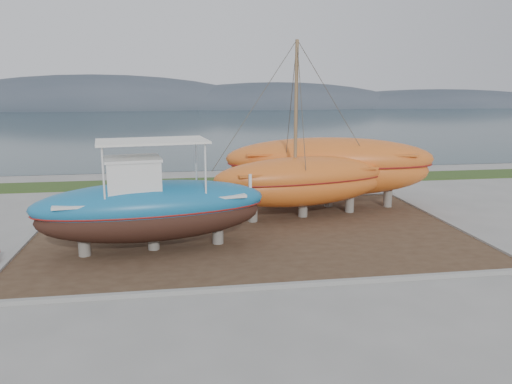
{
  "coord_description": "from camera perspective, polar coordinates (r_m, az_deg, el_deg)",
  "views": [
    {
      "loc": [
        -2.93,
        -16.46,
        6.24
      ],
      "look_at": [
        0.27,
        4.0,
        1.78
      ],
      "focal_mm": 35.0,
      "sensor_mm": 36.0,
      "label": 1
    }
  ],
  "objects": [
    {
      "name": "ground",
      "position": [
        17.85,
        1.15,
        -8.32
      ],
      "size": [
        140.0,
        140.0,
        0.0
      ],
      "primitive_type": "plane",
      "color": "gray",
      "rests_on": "ground"
    },
    {
      "name": "dirt_patch",
      "position": [
        21.58,
        -0.7,
        -4.58
      ],
      "size": [
        18.0,
        12.0,
        0.06
      ],
      "primitive_type": "cube",
      "color": "#422D1E",
      "rests_on": "ground"
    },
    {
      "name": "curb_frame",
      "position": [
        21.57,
        -0.7,
        -4.46
      ],
      "size": [
        18.6,
        12.6,
        0.15
      ],
      "primitive_type": null,
      "color": "gray",
      "rests_on": "ground"
    },
    {
      "name": "grass_strip",
      "position": [
        32.69,
        -3.58,
        1.19
      ],
      "size": [
        44.0,
        3.0,
        0.08
      ],
      "primitive_type": "cube",
      "color": "#284219",
      "rests_on": "ground"
    },
    {
      "name": "sea",
      "position": [
        86.73,
        -6.99,
        7.93
      ],
      "size": [
        260.0,
        100.0,
        0.04
      ],
      "primitive_type": null,
      "color": "#1D343A",
      "rests_on": "ground"
    },
    {
      "name": "mountain_ridge",
      "position": [
        141.63,
        -7.8,
        9.51
      ],
      "size": [
        200.0,
        36.0,
        20.0
      ],
      "primitive_type": null,
      "color": "#333D49",
      "rests_on": "ground"
    },
    {
      "name": "blue_caique",
      "position": [
        19.13,
        -11.84,
        -0.43
      ],
      "size": [
        9.03,
        3.94,
        4.2
      ],
      "primitive_type": null,
      "rotation": [
        0.0,
        0.0,
        0.14
      ],
      "color": "#196CA0",
      "rests_on": "dirt_patch"
    },
    {
      "name": "white_dinghy",
      "position": [
        22.13,
        -16.29,
        -3.03
      ],
      "size": [
        4.07,
        2.9,
        1.15
      ],
      "primitive_type": null,
      "rotation": [
        0.0,
        0.0,
        0.43
      ],
      "color": "white",
      "rests_on": "dirt_patch"
    },
    {
      "name": "orange_sailboat",
      "position": [
        23.34,
        5.56,
        6.91
      ],
      "size": [
        9.17,
        4.27,
        8.15
      ],
      "primitive_type": null,
      "rotation": [
        0.0,
        0.0,
        0.2
      ],
      "color": "#D16120",
      "rests_on": "dirt_patch"
    },
    {
      "name": "orange_bare_hull",
      "position": [
        25.84,
        8.36,
        2.12
      ],
      "size": [
        10.99,
        4.91,
        3.48
      ],
      "primitive_type": null,
      "rotation": [
        0.0,
        0.0,
        -0.17
      ],
      "color": "#D16120",
      "rests_on": "dirt_patch"
    }
  ]
}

